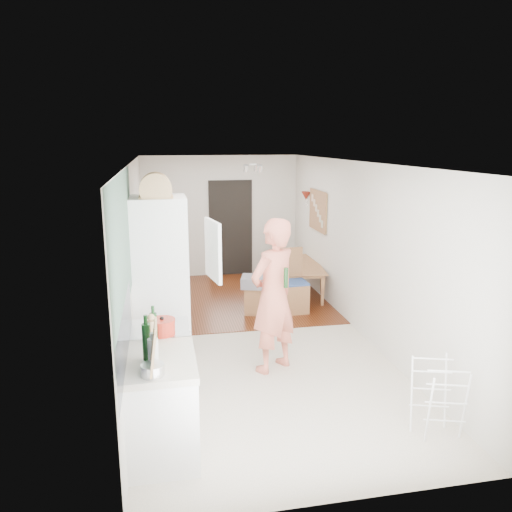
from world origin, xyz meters
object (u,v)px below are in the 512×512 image
object	(u,v)px
dining_table	(297,281)
dining_chair	(293,281)
stool	(255,300)
drying_rack	(438,399)
person	(273,282)

from	to	relation	value
dining_table	dining_chair	world-z (taller)	dining_chair
dining_chair	stool	bearing A→B (deg)	173.98
dining_table	drying_rack	xyz separation A→B (m)	(0.09, -4.68, 0.13)
person	dining_table	size ratio (longest dim) A/B	1.62
person	dining_chair	world-z (taller)	person
person	dining_chair	xyz separation A→B (m)	(0.80, 2.01, -0.60)
person	dining_chair	size ratio (longest dim) A/B	2.14
dining_table	dining_chair	size ratio (longest dim) A/B	1.32
drying_rack	dining_chair	bearing A→B (deg)	113.91
dining_table	stool	bearing A→B (deg)	141.27
drying_rack	dining_table	bearing A→B (deg)	108.47
dining_table	stool	distance (m)	1.33
dining_chair	dining_table	bearing A→B (deg)	68.62
dining_table	drying_rack	world-z (taller)	drying_rack
person	stool	bearing A→B (deg)	-128.30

